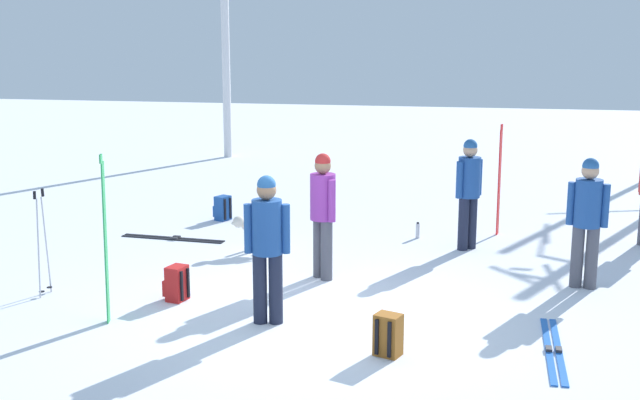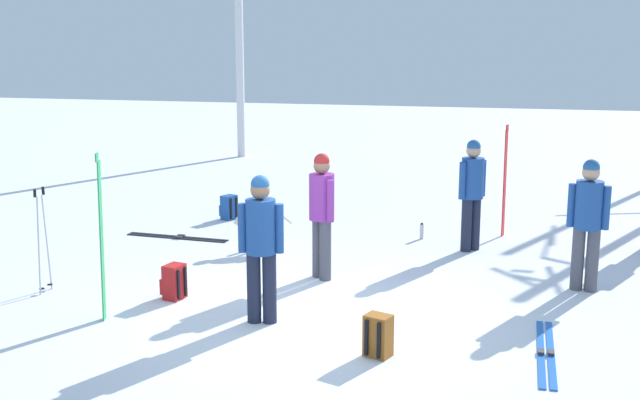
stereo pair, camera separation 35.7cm
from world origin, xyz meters
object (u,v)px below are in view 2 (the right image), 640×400
object	(u,v)px
person_0	(588,216)
water_bottle_0	(422,231)
ski_pair_lying_0	(546,352)
ski_pair_planted_1	(505,181)
backpack_0	(379,336)
ski_pair_lying_1	(178,237)
backpack_1	(174,282)
person_1	(472,188)
birch_tree_0	(239,6)
ski_pair_planted_0	(101,237)
ski_poles_0	(42,237)
backpack_2	(229,208)
dog	(260,226)
person_2	(261,239)
person_4	(322,208)

from	to	relation	value
person_0	water_bottle_0	bearing A→B (deg)	138.08
ski_pair_lying_0	ski_pair_planted_1	bearing A→B (deg)	96.93
ski_pair_lying_0	backpack_0	xyz separation A→B (m)	(-1.67, -0.50, 0.20)
ski_pair_lying_1	backpack_1	xyz separation A→B (m)	(1.28, -2.84, 0.20)
ski_pair_lying_1	person_1	bearing A→B (deg)	5.33
backpack_0	water_bottle_0	xyz separation A→B (m)	(-0.20, 4.92, -0.09)
person_1	birch_tree_0	xyz separation A→B (m)	(-6.88, 8.47, 3.10)
person_0	ski_pair_planted_0	bearing A→B (deg)	-155.50
backpack_1	birch_tree_0	distance (m)	12.84
person_0	ski_poles_0	bearing A→B (deg)	-164.71
person_1	backpack_2	size ratio (longest dim) A/B	3.90
ski_pair_lying_0	water_bottle_0	bearing A→B (deg)	112.91
backpack_0	birch_tree_0	world-z (taller)	birch_tree_0
backpack_0	ski_pair_lying_1	bearing A→B (deg)	135.74
dog	ski_pair_planted_1	size ratio (longest dim) A/B	0.46
dog	person_0	bearing A→B (deg)	-9.41
birch_tree_0	backpack_2	bearing A→B (deg)	-71.34
water_bottle_0	birch_tree_0	size ratio (longest dim) A/B	0.03
person_2	birch_tree_0	world-z (taller)	birch_tree_0
ski_pair_planted_0	ski_pair_planted_1	distance (m)	6.75
person_0	birch_tree_0	distance (m)	13.52
person_0	person_4	bearing A→B (deg)	-174.04
ski_pair_lying_1	water_bottle_0	world-z (taller)	water_bottle_0
dog	ski_pair_lying_1	bearing A→B (deg)	165.42
ski_pair_planted_0	ski_poles_0	world-z (taller)	ski_pair_planted_0
person_4	ski_pair_lying_0	xyz separation A→B (m)	(2.91, -1.94, -0.97)
water_bottle_0	ski_pair_planted_0	bearing A→B (deg)	-123.75
person_4	backpack_2	bearing A→B (deg)	129.76
person_0	ski_pair_planted_1	size ratio (longest dim) A/B	0.93
ski_pair_planted_0	backpack_2	distance (m)	5.24
water_bottle_0	backpack_1	bearing A→B (deg)	-124.55
ski_pair_planted_1	backpack_1	distance (m)	5.84
water_bottle_0	birch_tree_0	world-z (taller)	birch_tree_0
ski_poles_0	backpack_1	size ratio (longest dim) A/B	3.09
person_1	ski_pair_lying_0	bearing A→B (deg)	-74.88
birch_tree_0	ski_poles_0	bearing A→B (deg)	-81.68
person_1	ski_pair_planted_1	xyz separation A→B (m)	(0.46, 1.04, -0.06)
person_4	ski_pair_planted_0	size ratio (longest dim) A/B	0.88
ski_pair_lying_0	water_bottle_0	world-z (taller)	water_bottle_0
backpack_1	person_4	bearing A→B (deg)	39.57
ski_pair_planted_1	water_bottle_0	xyz separation A→B (m)	(-1.27, -0.53, -0.79)
ski_pair_planted_0	water_bottle_0	distance (m)	5.62
person_0	ski_pair_lying_0	xyz separation A→B (m)	(-0.51, -2.29, -0.97)
dog	backpack_1	bearing A→B (deg)	-97.15
backpack_1	backpack_0	bearing A→B (deg)	-22.05
ski_pair_planted_1	ski_pair_lying_0	bearing A→B (deg)	-83.07
person_2	ski_pair_lying_1	bearing A→B (deg)	127.90
water_bottle_0	backpack_0	bearing A→B (deg)	-87.68
ski_pair_planted_1	birch_tree_0	xyz separation A→B (m)	(-7.33, 7.43, 3.16)
ski_pair_planted_0	backpack_0	distance (m)	3.39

